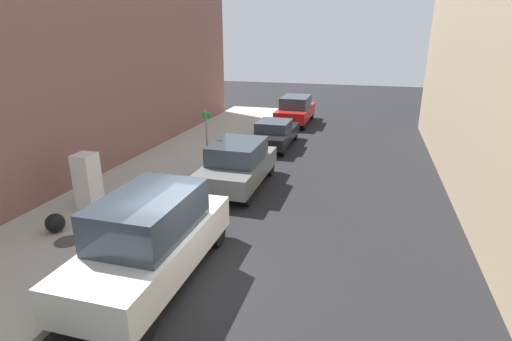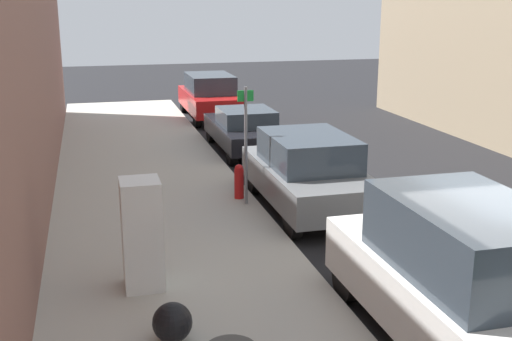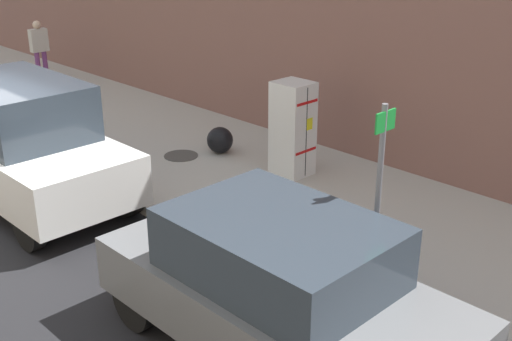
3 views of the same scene
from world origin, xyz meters
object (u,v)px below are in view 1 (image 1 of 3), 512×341
object	(u,v)px
parked_suv_gray	(238,164)
parked_sedan_dark	(274,133)
street_sign_post	(207,140)
parked_van_white	(151,238)
trash_bag	(55,223)
fire_hydrant	(211,163)
parked_suv_red	(296,109)
discarded_refrigerator	(88,180)

from	to	relation	value
parked_suv_gray	parked_sedan_dark	world-z (taller)	parked_suv_gray
street_sign_post	parked_van_white	xyz separation A→B (m)	(1.36, -6.66, -0.58)
trash_bag	parked_sedan_dark	xyz separation A→B (m)	(3.76, 11.28, 0.26)
street_sign_post	parked_sedan_dark	distance (m)	5.92
street_sign_post	parked_sedan_dark	xyz separation A→B (m)	(1.36, 5.69, -0.95)
fire_hydrant	parked_van_white	distance (m)	7.27
trash_bag	parked_suv_red	distance (m)	17.57
street_sign_post	parked_suv_red	bearing A→B (deg)	83.29
parked_van_white	parked_suv_gray	size ratio (longest dim) A/B	1.15
trash_bag	parked_suv_gray	world-z (taller)	parked_suv_gray
fire_hydrant	trash_bag	bearing A→B (deg)	-111.19
fire_hydrant	parked_suv_red	xyz separation A→B (m)	(1.41, 11.10, 0.33)
discarded_refrigerator	parked_suv_gray	world-z (taller)	discarded_refrigerator
parked_sedan_dark	parked_suv_red	bearing A→B (deg)	90.00
fire_hydrant	trash_bag	world-z (taller)	fire_hydrant
parked_sedan_dark	street_sign_post	bearing A→B (deg)	-103.45
fire_hydrant	parked_suv_gray	xyz separation A→B (m)	(1.41, -0.78, 0.33)
parked_suv_gray	trash_bag	bearing A→B (deg)	-125.50
street_sign_post	parked_van_white	size ratio (longest dim) A/B	0.52
discarded_refrigerator	street_sign_post	distance (m)	4.63
street_sign_post	parked_suv_red	xyz separation A→B (m)	(1.36, 11.56, -0.74)
discarded_refrigerator	parked_sedan_dark	distance (m)	10.26
street_sign_post	trash_bag	distance (m)	6.20
street_sign_post	parked_sedan_dark	bearing A→B (deg)	76.55
street_sign_post	fire_hydrant	world-z (taller)	street_sign_post
parked_van_white	fire_hydrant	bearing A→B (deg)	101.24
discarded_refrigerator	parked_sedan_dark	size ratio (longest dim) A/B	0.41
fire_hydrant	discarded_refrigerator	bearing A→B (deg)	-121.31
discarded_refrigerator	trash_bag	xyz separation A→B (m)	(0.22, -1.83, -0.62)
discarded_refrigerator	trash_bag	world-z (taller)	discarded_refrigerator
street_sign_post	parked_suv_gray	size ratio (longest dim) A/B	0.60
fire_hydrant	parked_suv_red	world-z (taller)	parked_suv_red
trash_bag	parked_van_white	size ratio (longest dim) A/B	0.11
discarded_refrigerator	fire_hydrant	distance (m)	4.97
street_sign_post	parked_suv_gray	world-z (taller)	street_sign_post
trash_bag	parked_suv_red	bearing A→B (deg)	77.63
discarded_refrigerator	street_sign_post	bearing A→B (deg)	55.13
street_sign_post	parked_van_white	world-z (taller)	street_sign_post
street_sign_post	fire_hydrant	xyz separation A→B (m)	(-0.05, 0.46, -1.07)
discarded_refrigerator	parked_suv_red	xyz separation A→B (m)	(3.98, 15.32, -0.15)
parked_van_white	parked_suv_gray	world-z (taller)	parked_van_white
discarded_refrigerator	parked_van_white	xyz separation A→B (m)	(3.98, -2.90, 0.01)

